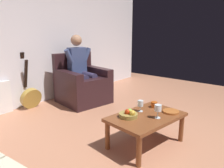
{
  "coord_description": "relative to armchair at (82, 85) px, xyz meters",
  "views": [
    {
      "loc": [
        2.5,
        0.84,
        1.44
      ],
      "look_at": [
        -0.21,
        -1.41,
        0.57
      ],
      "focal_mm": 36.12,
      "sensor_mm": 36.0,
      "label": 1
    }
  ],
  "objects": [
    {
      "name": "fruit_bowl",
      "position": [
        0.86,
        1.75,
        0.1
      ],
      "size": [
        0.23,
        0.23,
        0.11
      ],
      "color": "olive",
      "rests_on": "coffee_table"
    },
    {
      "name": "armchair",
      "position": [
        0.0,
        0.0,
        0.0
      ],
      "size": [
        0.97,
        0.97,
        0.97
      ],
      "rotation": [
        0.0,
        0.0,
        -0.15
      ],
      "color": "black",
      "rests_on": "ground"
    },
    {
      "name": "guitar",
      "position": [
        0.86,
        -0.46,
        -0.11
      ],
      "size": [
        0.38,
        0.31,
        1.03
      ],
      "color": "#A98738",
      "rests_on": "ground"
    },
    {
      "name": "wine_glass_far",
      "position": [
        0.6,
        1.75,
        0.16
      ],
      "size": [
        0.07,
        0.07,
        0.15
      ],
      "color": "silver",
      "rests_on": "coffee_table"
    },
    {
      "name": "decorative_dish",
      "position": [
        0.38,
        2.07,
        0.07
      ],
      "size": [
        0.21,
        0.21,
        0.02
      ],
      "primitive_type": "cylinder",
      "color": "#AB5D2A",
      "rests_on": "coffee_table"
    },
    {
      "name": "coffee_table",
      "position": [
        0.68,
        1.89,
        0.0
      ],
      "size": [
        1.01,
        0.72,
        0.4
      ],
      "rotation": [
        0.0,
        0.0,
        -0.13
      ],
      "color": "brown",
      "rests_on": "ground"
    },
    {
      "name": "ground_plane",
      "position": [
        0.45,
        2.39,
        -0.34
      ],
      "size": [
        7.24,
        7.24,
        0.0
      ],
      "primitive_type": "plane",
      "color": "#B07355"
    },
    {
      "name": "wall_back",
      "position": [
        0.45,
        -0.66,
        0.98
      ],
      "size": [
        6.08,
        0.06,
        2.63
      ],
      "primitive_type": "cube",
      "color": "silver",
      "rests_on": "ground"
    },
    {
      "name": "candle_jar",
      "position": [
        0.35,
        1.81,
        0.09
      ],
      "size": [
        0.09,
        0.09,
        0.08
      ],
      "primitive_type": "cylinder",
      "color": "#B24C17",
      "rests_on": "coffee_table"
    },
    {
      "name": "person_seated",
      "position": [
        -0.0,
        -0.03,
        0.38
      ],
      "size": [
        0.61,
        0.64,
        1.32
      ],
      "rotation": [
        0.0,
        0.0,
        -0.15
      ],
      "color": "#394671",
      "rests_on": "ground"
    },
    {
      "name": "wine_glass_near",
      "position": [
        0.66,
        2.03,
        0.18
      ],
      "size": [
        0.08,
        0.08,
        0.17
      ],
      "color": "silver",
      "rests_on": "coffee_table"
    }
  ]
}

